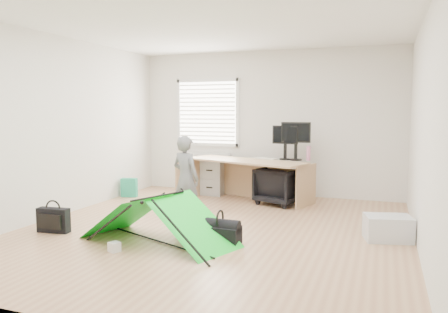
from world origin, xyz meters
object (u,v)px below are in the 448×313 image
(thermos, at_px, (308,153))
(person, at_px, (186,179))
(desk, at_px, (244,181))
(office_chair, at_px, (280,186))
(kite, at_px, (159,219))
(laptop_bag, at_px, (54,220))
(filing_cabinet, at_px, (215,177))
(duffel_bag, at_px, (220,235))
(storage_crate, at_px, (388,228))
(monitor_left, at_px, (285,147))
(monitor_right, at_px, (296,146))

(thermos, height_order, person, person)
(desk, bearing_deg, office_chair, 22.44)
(kite, xyz_separation_m, laptop_bag, (-1.52, -0.08, -0.12))
(filing_cabinet, xyz_separation_m, thermos, (1.81, -0.24, 0.53))
(laptop_bag, bearing_deg, duffel_bag, 1.26)
(thermos, bearing_deg, laptop_bag, -133.34)
(desk, xyz_separation_m, storage_crate, (2.34, -1.55, -0.22))
(desk, bearing_deg, kite, -77.73)
(laptop_bag, distance_m, duffel_bag, 2.24)
(office_chair, height_order, kite, office_chair)
(monitor_left, relative_size, laptop_bag, 1.06)
(desk, height_order, duffel_bag, desk)
(kite, bearing_deg, filing_cabinet, 120.68)
(desk, bearing_deg, monitor_right, 37.14)
(storage_crate, bearing_deg, monitor_right, 129.35)
(storage_crate, distance_m, duffel_bag, 2.07)
(thermos, xyz_separation_m, duffel_bag, (-0.60, -2.69, -0.76))
(person, bearing_deg, desk, -87.26)
(office_chair, xyz_separation_m, duffel_bag, (-0.17, -2.43, -0.21))
(monitor_right, relative_size, kite, 0.27)
(monitor_right, distance_m, thermos, 0.25)
(person, bearing_deg, filing_cabinet, -62.69)
(monitor_right, relative_size, laptop_bag, 1.17)
(filing_cabinet, xyz_separation_m, duffel_bag, (1.21, -2.93, -0.22))
(thermos, bearing_deg, storage_crate, -55.22)
(office_chair, xyz_separation_m, laptop_bag, (-2.39, -2.73, -0.15))
(thermos, distance_m, duffel_bag, 2.86)
(thermos, bearing_deg, kite, -114.13)
(monitor_right, bearing_deg, thermos, 5.03)
(office_chair, height_order, duffel_bag, office_chair)
(desk, distance_m, office_chair, 0.62)
(desk, height_order, laptop_bag, desk)
(kite, relative_size, storage_crate, 3.38)
(person, distance_m, duffel_bag, 1.30)
(monitor_right, distance_m, duffel_bag, 2.83)
(kite, distance_m, laptop_bag, 1.52)
(monitor_left, relative_size, storage_crate, 0.84)
(person, xyz_separation_m, laptop_bag, (-1.37, -1.15, -0.46))
(monitor_left, distance_m, duffel_bag, 2.81)
(duffel_bag, bearing_deg, storage_crate, 24.65)
(filing_cabinet, height_order, duffel_bag, filing_cabinet)
(person, bearing_deg, monitor_left, -102.41)
(filing_cabinet, bearing_deg, office_chair, -18.91)
(person, bearing_deg, kite, 115.20)
(storage_crate, bearing_deg, laptop_bag, -164.56)
(person, height_order, kite, person)
(kite, distance_m, storage_crate, 2.80)
(monitor_right, relative_size, storage_crate, 0.92)
(monitor_right, xyz_separation_m, office_chair, (-0.22, -0.24, -0.66))
(storage_crate, xyz_separation_m, laptop_bag, (-4.11, -1.14, 0.01))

